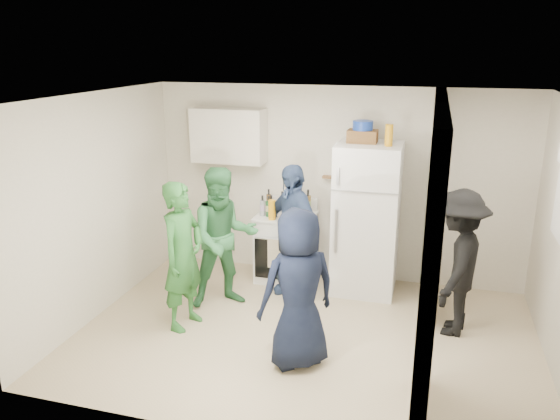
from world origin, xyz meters
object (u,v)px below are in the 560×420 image
(blue_bowl, at_px, (363,125))
(person_navy, at_px, (298,289))
(yellow_cup_stack_top, at_px, (389,135))
(wicker_basket, at_px, (362,136))
(person_nook, at_px, (457,263))
(person_green_left, at_px, (183,256))
(stove, at_px, (286,247))
(fridge, at_px, (366,219))
(person_denim, at_px, (292,231))
(person_green_center, at_px, (224,238))

(blue_bowl, height_order, person_navy, blue_bowl)
(yellow_cup_stack_top, distance_m, person_navy, 2.23)
(wicker_basket, height_order, person_nook, wicker_basket)
(person_green_left, xyz_separation_m, person_navy, (1.37, -0.40, -0.03))
(stove, bearing_deg, fridge, -1.66)
(person_navy, bearing_deg, fridge, -140.46)
(yellow_cup_stack_top, height_order, person_green_left, yellow_cup_stack_top)
(person_green_left, distance_m, person_denim, 1.42)
(blue_bowl, bearing_deg, person_navy, -98.88)
(person_nook, bearing_deg, yellow_cup_stack_top, -119.05)
(stove, distance_m, person_denim, 0.62)
(stove, xyz_separation_m, person_nook, (2.09, -0.85, 0.35))
(wicker_basket, distance_m, blue_bowl, 0.13)
(person_green_center, bearing_deg, person_navy, -73.99)
(person_green_center, relative_size, person_nook, 1.05)
(stove, distance_m, person_nook, 2.28)
(blue_bowl, relative_size, person_navy, 0.15)
(stove, height_order, person_green_left, person_green_left)
(wicker_basket, bearing_deg, stove, -178.77)
(person_green_left, height_order, person_denim, person_denim)
(person_nook, bearing_deg, person_green_center, -77.15)
(blue_bowl, height_order, person_green_left, blue_bowl)
(fridge, xyz_separation_m, yellow_cup_stack_top, (0.22, -0.10, 1.06))
(person_nook, bearing_deg, wicker_basket, -115.26)
(wicker_basket, xyz_separation_m, blue_bowl, (0.00, 0.00, 0.13))
(person_green_center, bearing_deg, person_denim, 1.08)
(person_green_left, xyz_separation_m, person_green_center, (0.23, 0.60, 0.02))
(person_green_center, bearing_deg, stove, 28.53)
(person_green_center, bearing_deg, yellow_cup_stack_top, -8.73)
(person_navy, bearing_deg, wicker_basket, -137.27)
(yellow_cup_stack_top, bearing_deg, blue_bowl, 154.89)
(wicker_basket, distance_m, person_denim, 1.41)
(stove, relative_size, person_denim, 0.53)
(yellow_cup_stack_top, xyz_separation_m, person_denim, (-1.05, -0.31, -1.16))
(fridge, relative_size, person_green_left, 1.14)
(stove, bearing_deg, person_nook, -22.12)
(wicker_basket, relative_size, blue_bowl, 1.46)
(blue_bowl, relative_size, yellow_cup_stack_top, 0.96)
(blue_bowl, xyz_separation_m, person_green_left, (-1.67, -1.52, -1.25))
(stove, height_order, wicker_basket, wicker_basket)
(stove, relative_size, person_navy, 0.56)
(stove, xyz_separation_m, person_denim, (0.20, -0.44, 0.39))
(person_navy, bearing_deg, person_green_center, -79.97)
(person_green_left, bearing_deg, person_nook, -65.34)
(stove, relative_size, yellow_cup_stack_top, 3.52)
(wicker_basket, xyz_separation_m, person_nook, (1.15, -0.87, -1.15))
(blue_bowl, xyz_separation_m, person_navy, (-0.30, -1.93, -1.28))
(fridge, height_order, person_navy, fridge)
(yellow_cup_stack_top, relative_size, person_denim, 0.15)
(stove, height_order, person_denim, person_denim)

